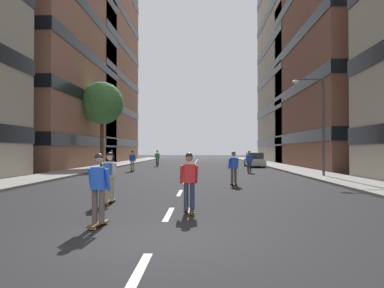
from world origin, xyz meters
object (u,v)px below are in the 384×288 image
Objects in this scene: skater_2 at (234,166)px; skater_4 at (98,186)px; skater_5 at (249,160)px; skater_1 at (109,174)px; skater_6 at (157,157)px; skater_3 at (132,160)px; street_tree_near at (102,103)px; skater_0 at (111,160)px; skater_7 at (189,180)px; parked_car_near at (254,160)px; streetlamp_right at (318,115)px.

skater_2 and skater_4 have the same top height.
skater_4 is 20.99m from skater_5.
skater_1 and skater_6 have the same top height.
street_tree_near is at bearing 125.85° from skater_3.
skater_2 is at bearing -55.66° from street_tree_near.
skater_0 is 1.00× the size of skater_7.
parked_car_near is at bearing 79.29° from skater_5.
skater_2 and skater_6 have the same top height.
skater_0 reaches higher than parked_car_near.
street_tree_near is at bearing -146.31° from skater_6.
skater_7 is at bearing -74.13° from skater_3.
skater_7 is (-8.06, -13.32, -3.15)m from streetlamp_right.
skater_3 is 9.81m from skater_5.
skater_2 is at bearing -101.34° from parked_car_near.
skater_5 and skater_7 have the same top height.
skater_1 reaches higher than parked_car_near.
skater_2 reaches higher than parked_car_near.
streetlamp_right is at bearing 46.64° from skater_1.
streetlamp_right is at bearing 40.82° from skater_2.
parked_car_near is 2.47× the size of skater_7.
skater_2 is 1.00× the size of skater_5.
parked_car_near is 2.47× the size of skater_3.
skater_6 is (-2.52, 30.94, 0.00)m from skater_4.
street_tree_near is 4.87× the size of skater_5.
streetlamp_right is at bearing -50.94° from skater_5.
parked_car_near is 2.47× the size of skater_2.
street_tree_near reaches higher than skater_3.
street_tree_near is 4.87× the size of skater_0.
skater_2 is at bearing 76.01° from skater_7.
parked_car_near is 14.26m from skater_3.
skater_7 is at bearing -80.91° from skater_6.
parked_car_near is 0.68× the size of streetlamp_right.
skater_7 is at bearing -103.99° from skater_2.
skater_0 is 18.68m from skater_7.
skater_3 is 1.00× the size of skater_4.
skater_4 is 2.84m from skater_7.
skater_3 is at bearing 155.42° from streetlamp_right.
skater_4 reaches higher than parked_car_near.
parked_car_near is 28.55m from skater_7.
skater_6 is at bearing 173.88° from parked_car_near.
skater_2 is at bearing -139.18° from streetlamp_right.
street_tree_near is at bearing 124.34° from skater_2.
parked_car_near is 30.89m from skater_4.
skater_4 is at bearing -74.19° from street_tree_near.
skater_0 and skater_3 have the same top height.
parked_car_near is at bearing 78.66° from skater_2.
street_tree_near is 27.97m from skater_7.
parked_car_near is at bearing 98.05° from streetlamp_right.
skater_5 is 14.01m from skater_6.
parked_car_near is at bearing -6.12° from skater_6.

